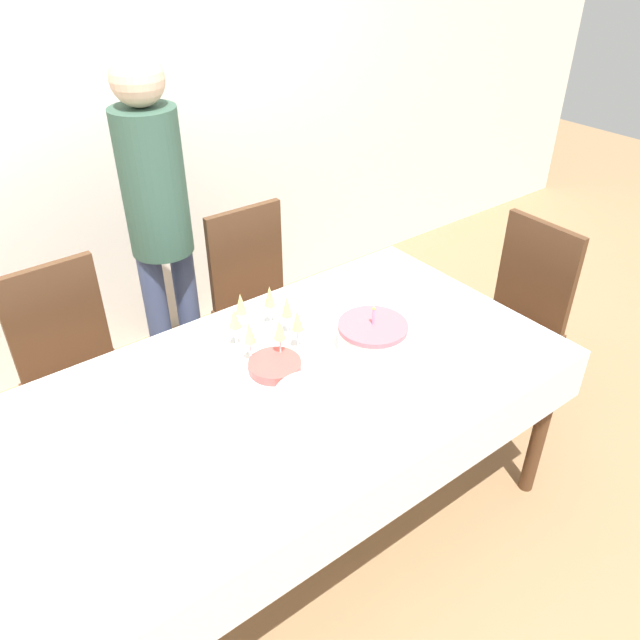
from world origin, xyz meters
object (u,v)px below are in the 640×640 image
at_px(dining_chair_far_right, 260,297).
at_px(plate_stack_dessert, 275,366).
at_px(birthday_cake, 372,336).
at_px(dining_chair_right_end, 516,312).
at_px(person_standing, 157,209).
at_px(champagne_tray, 267,328).
at_px(plate_stack_main, 311,399).
at_px(dining_chair_far_left, 75,366).

height_order(dining_chair_far_right, plate_stack_dessert, dining_chair_far_right).
bearing_deg(dining_chair_far_right, birthday_cake, -93.77).
xyz_separation_m(dining_chair_right_end, person_standing, (-1.27, 1.07, 0.49)).
bearing_deg(champagne_tray, plate_stack_main, -101.02).
xyz_separation_m(dining_chair_far_left, dining_chair_far_right, (0.92, -0.00, 0.00)).
height_order(dining_chair_far_left, plate_stack_dessert, dining_chair_far_left).
bearing_deg(birthday_cake, person_standing, 106.10).
bearing_deg(person_standing, plate_stack_main, -92.67).
bearing_deg(person_standing, dining_chair_right_end, -40.04).
relative_size(plate_stack_dessert, person_standing, 0.11).
relative_size(plate_stack_main, person_standing, 0.14).
distance_m(dining_chair_far_left, birthday_cake, 1.27).
relative_size(dining_chair_far_left, champagne_tray, 2.56).
bearing_deg(plate_stack_main, dining_chair_right_end, 6.15).
xyz_separation_m(dining_chair_far_left, champagne_tray, (0.56, -0.64, 0.31)).
distance_m(plate_stack_dessert, person_standing, 1.02).
height_order(plate_stack_main, person_standing, person_standing).
distance_m(dining_chair_far_left, plate_stack_dessert, 0.96).
xyz_separation_m(dining_chair_far_left, person_standing, (0.55, 0.20, 0.49)).
relative_size(dining_chair_far_right, plate_stack_dessert, 5.00).
relative_size(dining_chair_far_left, dining_chair_far_right, 1.00).
xyz_separation_m(plate_stack_main, plate_stack_dessert, (0.01, 0.23, -0.01)).
height_order(dining_chair_far_right, person_standing, person_standing).
bearing_deg(plate_stack_dessert, plate_stack_main, -92.29).
bearing_deg(dining_chair_far_right, dining_chair_far_left, 180.00).
bearing_deg(dining_chair_far_right, person_standing, 151.52).
distance_m(dining_chair_far_right, plate_stack_dessert, 0.92).
height_order(dining_chair_right_end, person_standing, person_standing).
distance_m(dining_chair_right_end, plate_stack_main, 1.36).
bearing_deg(dining_chair_right_end, dining_chair_far_left, 154.60).
height_order(dining_chair_far_right, birthday_cake, dining_chair_far_right).
bearing_deg(birthday_cake, dining_chair_far_right, 86.23).
height_order(dining_chair_right_end, plate_stack_main, dining_chair_right_end).
bearing_deg(dining_chair_far_right, champagne_tray, -119.39).
distance_m(dining_chair_far_left, plate_stack_main, 1.15).
distance_m(dining_chair_right_end, birthday_cake, 0.99).
xyz_separation_m(dining_chair_far_right, champagne_tray, (-0.36, -0.64, 0.31)).
xyz_separation_m(champagne_tray, person_standing, (-0.02, 0.84, 0.19)).
height_order(champagne_tray, plate_stack_dessert, champagne_tray).
xyz_separation_m(plate_stack_main, person_standing, (0.06, 1.21, 0.24)).
distance_m(birthday_cake, champagne_tray, 0.39).
bearing_deg(birthday_cake, dining_chair_far_left, 134.15).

